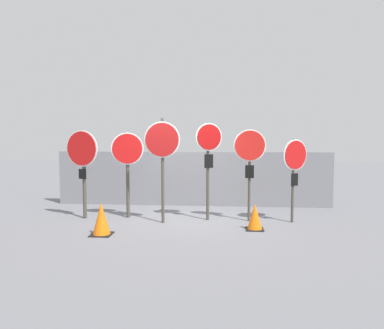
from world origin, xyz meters
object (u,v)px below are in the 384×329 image
object	(u,v)px
stop_sign_2	(162,149)
stop_sign_3	(209,152)
stop_sign_1	(127,159)
stop_sign_4	(250,154)
stop_sign_5	(295,162)
stop_sign_0	(83,158)
traffic_cone_1	(101,219)
traffic_cone_0	(255,217)

from	to	relation	value
stop_sign_2	stop_sign_3	bearing A→B (deg)	20.98
stop_sign_1	stop_sign_4	world-z (taller)	stop_sign_4
stop_sign_2	stop_sign_5	size ratio (longest dim) A/B	1.25
stop_sign_0	stop_sign_1	world-z (taller)	stop_sign_0
stop_sign_3	stop_sign_5	xyz separation A→B (m)	(2.03, -0.08, -0.24)
traffic_cone_1	stop_sign_3	bearing A→B (deg)	35.14
stop_sign_5	traffic_cone_0	world-z (taller)	stop_sign_5
stop_sign_0	stop_sign_4	world-z (taller)	stop_sign_4
stop_sign_1	stop_sign_3	distance (m)	2.03
stop_sign_0	stop_sign_5	world-z (taller)	stop_sign_0
stop_sign_1	traffic_cone_0	bearing A→B (deg)	-31.13
stop_sign_0	traffic_cone_0	size ratio (longest dim) A/B	3.79
stop_sign_5	traffic_cone_0	size ratio (longest dim) A/B	3.42
stop_sign_2	stop_sign_3	size ratio (longest dim) A/B	1.04
stop_sign_0	traffic_cone_0	distance (m)	4.39
stop_sign_3	stop_sign_1	bearing A→B (deg)	153.35
stop_sign_2	stop_sign_3	xyz separation A→B (m)	(1.06, 0.39, -0.08)
stop_sign_0	stop_sign_3	xyz separation A→B (m)	(3.10, 0.09, 0.17)
stop_sign_2	stop_sign_4	world-z (taller)	stop_sign_2
stop_sign_4	traffic_cone_1	xyz separation A→B (m)	(-3.15, -1.48, -1.28)
stop_sign_3	traffic_cone_0	size ratio (longest dim) A/B	4.08
stop_sign_1	stop_sign_5	world-z (taller)	stop_sign_1
stop_sign_0	traffic_cone_0	bearing A→B (deg)	6.01
stop_sign_4	traffic_cone_0	xyz separation A→B (m)	(0.07, -0.77, -1.33)
stop_sign_2	stop_sign_4	size ratio (longest dim) A/B	1.12
stop_sign_2	stop_sign_3	world-z (taller)	stop_sign_2
stop_sign_1	traffic_cone_1	distance (m)	1.99
stop_sign_0	traffic_cone_1	size ratio (longest dim) A/B	3.21
traffic_cone_1	stop_sign_4	bearing A→B (deg)	25.11
stop_sign_3	traffic_cone_1	world-z (taller)	stop_sign_3
stop_sign_4	stop_sign_5	xyz separation A→B (m)	(1.05, -0.03, -0.18)
stop_sign_5	traffic_cone_1	world-z (taller)	stop_sign_5
stop_sign_0	stop_sign_5	bearing A→B (deg)	16.17
stop_sign_4	traffic_cone_1	world-z (taller)	stop_sign_4
stop_sign_4	traffic_cone_0	size ratio (longest dim) A/B	3.82
stop_sign_4	stop_sign_5	distance (m)	1.06
stop_sign_4	traffic_cone_1	size ratio (longest dim) A/B	3.23
stop_sign_5	stop_sign_3	bearing A→B (deg)	142.97
stop_sign_0	traffic_cone_0	world-z (taller)	stop_sign_0
stop_sign_5	traffic_cone_1	xyz separation A→B (m)	(-4.20, -1.45, -1.10)
traffic_cone_0	stop_sign_0	bearing A→B (deg)	169.97
stop_sign_4	traffic_cone_0	world-z (taller)	stop_sign_4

